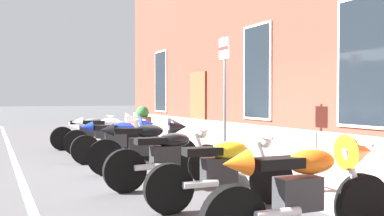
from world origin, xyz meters
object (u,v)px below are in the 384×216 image
Objects in this scene: motorcycle_black_naked at (169,158)px; parking_sign at (224,80)px; motorcycle_grey_naked at (90,132)px; motorcycle_orange_sport at (310,185)px; motorcycle_blue_sport at (122,137)px; barrel_planter at (143,124)px; motorcycle_white_sport at (109,132)px; motorcycle_yellow_naked at (224,172)px; motorcycle_black_sport at (148,143)px.

motorcycle_black_naked is 0.80× the size of parking_sign.
motorcycle_orange_sport is at bearing 2.02° from motorcycle_grey_naked.
motorcycle_orange_sport reaches higher than motorcycle_blue_sport.
motorcycle_black_naked is 0.96× the size of motorcycle_orange_sport.
motorcycle_blue_sport reaches higher than motorcycle_black_naked.
motorcycle_black_naked is 6.62m from barrel_planter.
motorcycle_grey_naked is at bearing -154.29° from parking_sign.
motorcycle_white_sport is 1.00× the size of motorcycle_yellow_naked.
barrel_planter is (-2.10, 1.61, 0.02)m from motorcycle_white_sport.
parking_sign reaches higher than motorcycle_white_sport.
motorcycle_black_sport reaches higher than motorcycle_white_sport.
barrel_planter is at bearing 168.30° from motorcycle_yellow_naked.
motorcycle_white_sport is at bearing -179.21° from motorcycle_orange_sport.
barrel_planter is (-9.22, 1.51, 0.02)m from motorcycle_orange_sport.
motorcycle_grey_naked is at bearing -179.76° from motorcycle_black_naked.
barrel_planter is (-5.09, 1.67, 0.02)m from motorcycle_black_sport.
motorcycle_blue_sport reaches higher than motorcycle_yellow_naked.
motorcycle_black_sport reaches higher than motorcycle_yellow_naked.
motorcycle_blue_sport is 2.01× the size of barrel_planter.
motorcycle_blue_sport is 2.58m from parking_sign.
barrel_planter reaches higher than motorcycle_white_sport.
motorcycle_black_naked reaches higher than motorcycle_yellow_naked.
motorcycle_black_sport is 2.19m from parking_sign.
motorcycle_white_sport is 1.01× the size of motorcycle_black_naked.
parking_sign is at bearing 98.23° from motorcycle_black_sport.
motorcycle_yellow_naked is 3.65m from parking_sign.
motorcycle_grey_naked is 2.68m from motorcycle_blue_sport.
motorcycle_grey_naked is 1.29m from motorcycle_white_sport.
motorcycle_grey_naked is 1.03× the size of motorcycle_black_naked.
barrel_planter is at bearing -178.54° from parking_sign.
motorcycle_yellow_naked is 0.81× the size of parking_sign.
parking_sign is at bearing 1.46° from barrel_planter.
motorcycle_white_sport is 0.80× the size of parking_sign.
motorcycle_yellow_naked is at bearing 1.45° from motorcycle_black_sport.
motorcycle_white_sport is 3.46m from parking_sign.
motorcycle_blue_sport is (1.41, -0.09, -0.01)m from motorcycle_white_sport.
motorcycle_yellow_naked is at bearing 1.30° from motorcycle_blue_sport.
motorcycle_grey_naked is 1.03× the size of motorcycle_blue_sport.
motorcycle_orange_sport is (7.13, 0.10, 0.00)m from motorcycle_white_sport.
barrel_planter reaches higher than motorcycle_grey_naked.
motorcycle_yellow_naked is at bearing 0.02° from motorcycle_white_sport.
motorcycle_blue_sport is (2.68, 0.10, 0.08)m from motorcycle_grey_naked.
motorcycle_black_naked is at bearing -15.65° from barrel_planter.
parking_sign is 4.98m from barrel_planter.
parking_sign is (-4.39, 1.63, 1.22)m from motorcycle_orange_sport.
motorcycle_white_sport reaches higher than motorcycle_yellow_naked.
barrel_planter reaches higher than motorcycle_orange_sport.
parking_sign is (2.74, 1.73, 1.22)m from motorcycle_white_sport.
motorcycle_grey_naked is 8.40m from motorcycle_orange_sport.
motorcycle_orange_sport is (2.85, 0.27, 0.09)m from motorcycle_black_naked.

